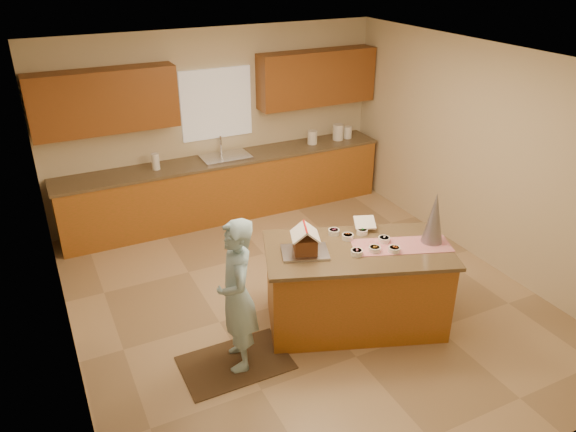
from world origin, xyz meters
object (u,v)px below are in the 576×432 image
object	(u,v)px
island_base	(356,288)
gingerbread_house	(305,242)
boy	(237,296)
tinsel_tree	(434,218)

from	to	relation	value
island_base	gingerbread_house	world-z (taller)	gingerbread_house
boy	gingerbread_house	xyz separation A→B (m)	(0.81, 0.20, 0.27)
boy	tinsel_tree	bearing A→B (deg)	97.84
tinsel_tree	island_base	bearing A→B (deg)	163.32
island_base	tinsel_tree	bearing A→B (deg)	3.67
island_base	gingerbread_house	size ratio (longest dim) A/B	5.03
island_base	boy	distance (m)	1.39
boy	gingerbread_house	world-z (taller)	boy
boy	gingerbread_house	distance (m)	0.88
island_base	tinsel_tree	world-z (taller)	tinsel_tree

